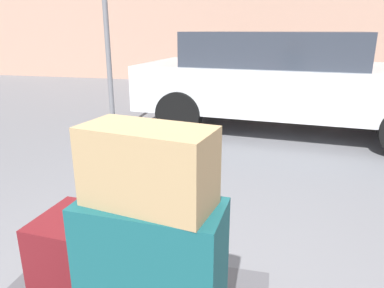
{
  "coord_description": "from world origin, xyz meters",
  "views": [
    {
      "loc": [
        0.55,
        -1.13,
        1.46
      ],
      "look_at": [
        0.0,
        1.2,
        0.69
      ],
      "focal_mm": 33.73,
      "sensor_mm": 36.0,
      "label": 1
    }
  ],
  "objects": [
    {
      "name": "duffel_bag_maroon_front_right",
      "position": [
        -0.16,
        0.12,
        0.5
      ],
      "size": [
        0.59,
        0.38,
        0.33
      ],
      "primitive_type": "cube",
      "rotation": [
        0.0,
        0.0,
        -0.08
      ],
      "color": "maroon",
      "rests_on": "luggage_cart"
    },
    {
      "name": "no_parking_sign",
      "position": [
        -1.71,
        3.51,
        1.53
      ],
      "size": [
        0.5,
        0.09,
        2.48
      ],
      "color": "slate",
      "rests_on": "ground_plane"
    },
    {
      "name": "parked_car",
      "position": [
        0.67,
        4.35,
        0.76
      ],
      "size": [
        4.44,
        2.21,
        1.42
      ],
      "color": "silver",
      "rests_on": "ground_plane"
    },
    {
      "name": "duffel_bag_tan_topmost_pile",
      "position": [
        0.21,
        -0.24,
        1.09
      ],
      "size": [
        0.4,
        0.24,
        0.23
      ],
      "primitive_type": "cube",
      "rotation": [
        0.0,
        0.0,
        -0.18
      ],
      "color": "#9E7F56",
      "rests_on": "suitcase_teal_stacked_top"
    }
  ]
}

